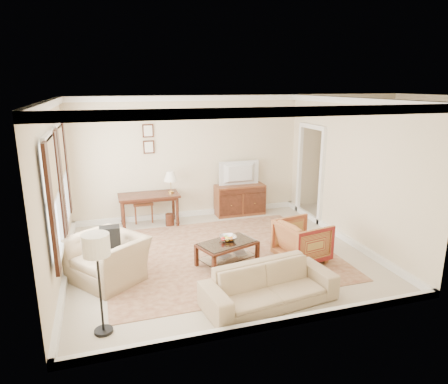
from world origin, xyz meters
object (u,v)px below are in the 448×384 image
sideboard (240,200)px  tv (240,166)px  club_armchair (107,251)px  coffee_table (227,247)px  striped_armchair (302,239)px  sofa (270,279)px  writing_desk (149,199)px

sideboard → tv: bearing=-90.0°
club_armchair → coffee_table: bearing=51.4°
tv → striped_armchair: (0.19, -2.88, -0.81)m
coffee_table → club_armchair: 2.06m
striped_armchair → sofa: (-1.17, -1.21, -0.03)m
tv → striped_armchair: bearing=93.7°
coffee_table → sofa: (0.19, -1.44, 0.06)m
tv → sofa: bearing=76.4°
tv → sideboard: bearing=-90.0°
sideboard → sofa: bearing=-103.5°
coffee_table → sofa: 1.45m
sideboard → sofa: size_ratio=0.61×
striped_armchair → sofa: striped_armchair is taller
writing_desk → striped_armchair: striped_armchair is taller
club_armchair → striped_armchair: bearing=48.2°
club_armchair → tv: bearing=91.8°
writing_desk → sofa: size_ratio=0.68×
sofa → sideboard: bearing=68.4°
writing_desk → tv: size_ratio=1.40×
sideboard → tv: size_ratio=1.27×
writing_desk → tv: (2.24, 0.15, 0.60)m
club_armchair → sofa: club_armchair is taller
striped_armchair → club_armchair: size_ratio=0.73×
tv → coffee_table: tv is taller
tv → writing_desk: bearing=3.9°
writing_desk → club_armchair: bearing=-111.9°
writing_desk → sideboard: bearing=4.4°
sideboard → striped_armchair: 2.91m
sideboard → sofa: sofa is taller
coffee_table → striped_armchair: size_ratio=1.39×
coffee_table → club_armchair: (-2.05, 0.05, 0.17)m
coffee_table → sideboard: bearing=66.2°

